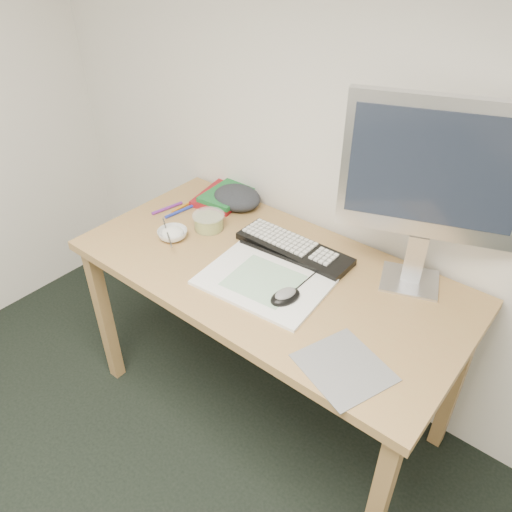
{
  "coord_description": "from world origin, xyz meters",
  "views": [
    {
      "loc": [
        0.56,
        0.31,
        1.82
      ],
      "look_at": [
        -0.31,
        1.38,
        0.83
      ],
      "focal_mm": 35.0,
      "sensor_mm": 36.0,
      "label": 1
    }
  ],
  "objects_px": {
    "keyboard": "(294,249)",
    "monitor": "(434,176)",
    "rice_bowl": "(173,234)",
    "desk": "(268,287)",
    "sketchpad": "(264,282)"
  },
  "relations": [
    {
      "from": "sketchpad",
      "to": "rice_bowl",
      "type": "height_order",
      "value": "rice_bowl"
    },
    {
      "from": "sketchpad",
      "to": "keyboard",
      "type": "distance_m",
      "value": 0.22
    },
    {
      "from": "monitor",
      "to": "rice_bowl",
      "type": "relative_size",
      "value": 5.59
    },
    {
      "from": "desk",
      "to": "sketchpad",
      "type": "height_order",
      "value": "sketchpad"
    },
    {
      "from": "keyboard",
      "to": "rice_bowl",
      "type": "relative_size",
      "value": 3.9
    },
    {
      "from": "keyboard",
      "to": "rice_bowl",
      "type": "height_order",
      "value": "rice_bowl"
    },
    {
      "from": "desk",
      "to": "rice_bowl",
      "type": "distance_m",
      "value": 0.43
    },
    {
      "from": "keyboard",
      "to": "monitor",
      "type": "height_order",
      "value": "monitor"
    },
    {
      "from": "sketchpad",
      "to": "keyboard",
      "type": "height_order",
      "value": "keyboard"
    },
    {
      "from": "keyboard",
      "to": "monitor",
      "type": "relative_size",
      "value": 0.7
    },
    {
      "from": "keyboard",
      "to": "rice_bowl",
      "type": "bearing_deg",
      "value": -151.89
    },
    {
      "from": "rice_bowl",
      "to": "monitor",
      "type": "bearing_deg",
      "value": 21.59
    },
    {
      "from": "keyboard",
      "to": "monitor",
      "type": "xyz_separation_m",
      "value": [
        0.41,
        0.1,
        0.39
      ]
    },
    {
      "from": "sketchpad",
      "to": "rice_bowl",
      "type": "xyz_separation_m",
      "value": [
        -0.44,
        -0.0,
        0.01
      ]
    },
    {
      "from": "desk",
      "to": "rice_bowl",
      "type": "height_order",
      "value": "rice_bowl"
    }
  ]
}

